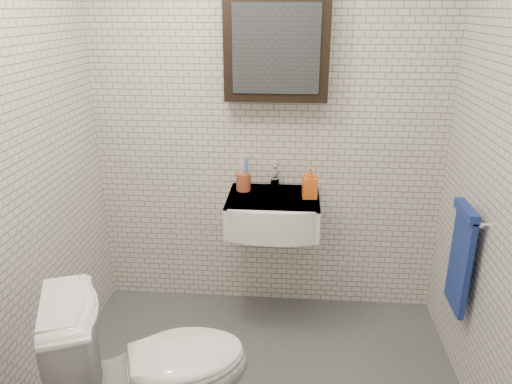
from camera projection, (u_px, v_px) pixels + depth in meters
The scene contains 8 objects.
room_shell at pixel (254, 124), 2.07m from camera, with size 2.22×2.02×2.51m.
washbasin at pixel (273, 213), 3.00m from camera, with size 0.55×0.50×0.20m.
faucet at pixel (275, 178), 3.12m from camera, with size 0.06×0.20×0.15m.
mirror_cabinet at pixel (277, 48), 2.85m from camera, with size 0.60×0.15×0.60m.
towel_rail at pixel (461, 254), 2.57m from camera, with size 0.09×0.30×0.58m.
toothbrush_cup at pixel (243, 181), 3.08m from camera, with size 0.09×0.09×0.24m.
soap_bottle at pixel (310, 182), 2.95m from camera, with size 0.09×0.09×0.19m, color #F7511A.
toilet at pixel (154, 371), 2.19m from camera, with size 0.47×0.83×0.85m, color white.
Camera 1 is at (0.18, -2.03, 1.92)m, focal length 35.00 mm.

